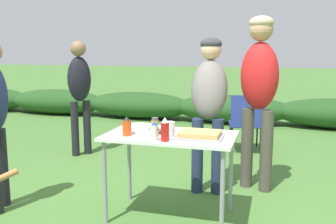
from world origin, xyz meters
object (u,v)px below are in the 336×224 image
mayo_bottle (154,131)px  hot_sauce_bottle (127,126)px  plate_stack (139,128)px  standing_person_in_navy_coat (80,87)px  folding_table (170,143)px  mixing_bowl (164,128)px  spice_jar (155,127)px  ketchup_bottle (165,130)px  standing_person_with_beanie (209,97)px  food_tray (200,135)px  paper_cup_stack (170,129)px  standing_person_in_dark_puffer (259,84)px  camp_chair_green_behind_table (246,120)px

mayo_bottle → hot_sauce_bottle: hot_sauce_bottle is taller
plate_stack → standing_person_in_navy_coat: size_ratio=0.16×
folding_table → mixing_bowl: size_ratio=5.65×
spice_jar → hot_sauce_bottle: (-0.23, -0.07, 0.00)m
mixing_bowl → hot_sauce_bottle: size_ratio=1.18×
ketchup_bottle → standing_person_with_beanie: 1.03m
mayo_bottle → standing_person_with_beanie: (0.26, 1.01, 0.17)m
mixing_bowl → mayo_bottle: (0.02, -0.33, 0.04)m
food_tray → ketchup_bottle: size_ratio=1.92×
food_tray → paper_cup_stack: size_ratio=2.84×
standing_person_with_beanie → standing_person_in_navy_coat: bearing=152.3°
paper_cup_stack → standing_person_in_dark_puffer: size_ratio=0.07×
paper_cup_stack → hot_sauce_bottle: size_ratio=0.78×
ketchup_bottle → camp_chair_green_behind_table: ketchup_bottle is taller
standing_person_in_navy_coat → mayo_bottle: bearing=-99.0°
food_tray → plate_stack: food_tray is taller
standing_person_with_beanie → plate_stack: bearing=-131.5°
hot_sauce_bottle → camp_chair_green_behind_table: bearing=72.4°
food_tray → ketchup_bottle: bearing=-143.8°
hot_sauce_bottle → standing_person_with_beanie: (0.53, 0.91, 0.16)m
camp_chair_green_behind_table → ketchup_bottle: bearing=-109.4°
spice_jar → ketchup_bottle: (0.13, -0.16, 0.02)m
mixing_bowl → hot_sauce_bottle: (-0.25, -0.23, 0.05)m
standing_person_in_dark_puffer → ketchup_bottle: bearing=-96.2°
folding_table → standing_person_in_navy_coat: standing_person_in_navy_coat is taller
standing_person_in_dark_puffer → food_tray: bearing=-89.4°
mayo_bottle → plate_stack: bearing=128.3°
paper_cup_stack → camp_chair_green_behind_table: bearing=80.0°
ketchup_bottle → standing_person_with_beanie: standing_person_with_beanie is taller
food_tray → standing_person_in_navy_coat: bearing=141.0°
mixing_bowl → standing_person_in_dark_puffer: bearing=47.2°
mixing_bowl → mayo_bottle: bearing=-86.0°
food_tray → mayo_bottle: size_ratio=2.33×
folding_table → mayo_bottle: 0.29m
hot_sauce_bottle → standing_person_in_dark_puffer: standing_person_in_dark_puffer is taller
mayo_bottle → standing_person_in_dark_puffer: bearing=57.3°
plate_stack → spice_jar: 0.26m
paper_cup_stack → camp_chair_green_behind_table: paper_cup_stack is taller
folding_table → ketchup_bottle: 0.29m
paper_cup_stack → spice_jar: spice_jar is taller
plate_stack → standing_person_in_dark_puffer: bearing=40.1°
mayo_bottle → food_tray: bearing=29.1°
folding_table → mayo_bottle: bearing=-104.4°
spice_jar → mixing_bowl: bearing=80.7°
spice_jar → food_tray: bearing=2.7°
mayo_bottle → standing_person_with_beanie: standing_person_with_beanie is taller
mayo_bottle → folding_table: bearing=75.6°
food_tray → plate_stack: (-0.58, 0.13, -0.00)m
hot_sauce_bottle → mixing_bowl: bearing=42.4°
plate_stack → mayo_bottle: bearing=-51.7°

